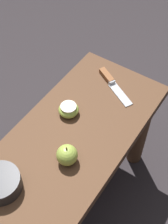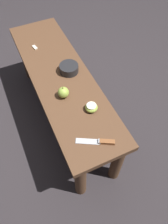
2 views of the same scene
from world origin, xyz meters
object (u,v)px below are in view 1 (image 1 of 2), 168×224
Objects in this scene: knife at (111,81)px; apple_whole at (67,155)px; apple_cut at (69,110)px; wooden_bench at (27,208)px; bowl at (0,183)px.

apple_whole is at bearing -51.94° from knife.
apple_whole is 0.20m from apple_cut.
knife is 2.65× the size of apple_cut.
wooden_bench is at bearing -59.60° from knife.
bowl is (0.35, -0.00, 0.00)m from apple_cut.
wooden_bench is at bearing -14.89° from apple_whole.
wooden_bench is 10.44× the size of bowl.
apple_cut is at bearing -73.59° from knife.
apple_whole reaches higher than wooden_bench.
knife is at bearing -170.46° from apple_whole.
knife is 0.22m from apple_cut.
wooden_bench is at bearing 10.98° from apple_cut.
apple_cut is 0.35m from bowl.
wooden_bench is 0.36m from apple_cut.
apple_whole is (0.38, 0.06, 0.03)m from knife.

